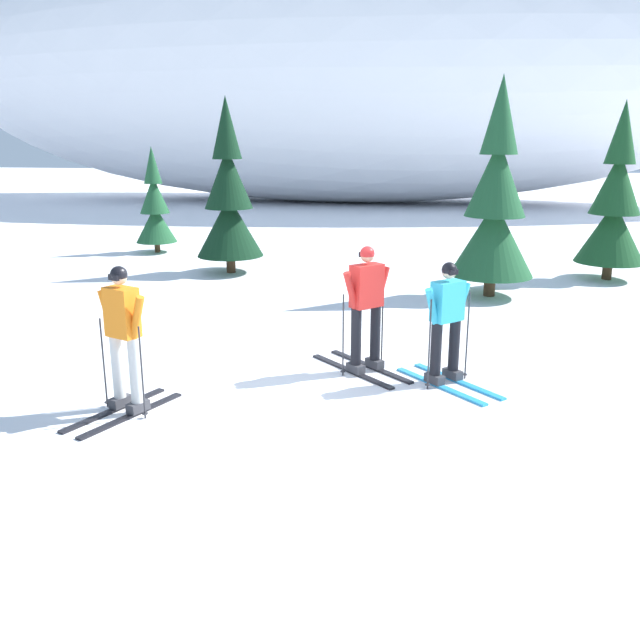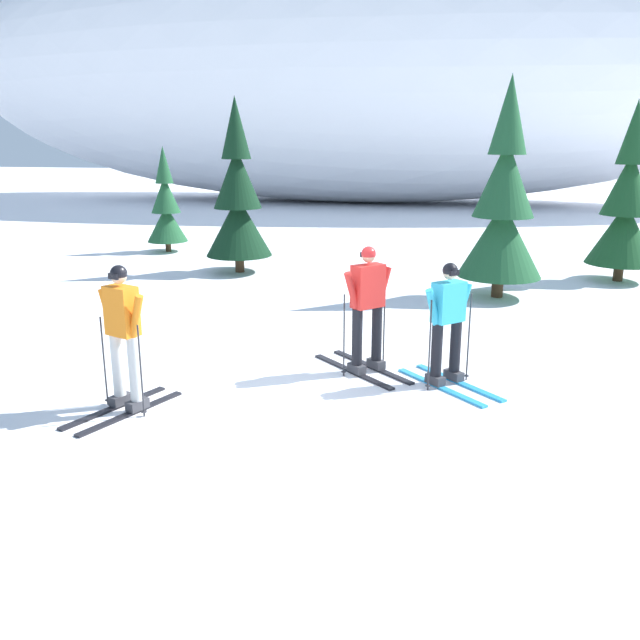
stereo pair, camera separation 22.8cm
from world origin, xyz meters
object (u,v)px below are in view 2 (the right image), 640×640
at_px(skier_orange_jacket, 123,335).
at_px(skier_red_jacket, 367,306).
at_px(skier_cyan_jacket, 448,322).
at_px(pine_tree_far_left, 166,208).
at_px(pine_tree_center_right, 503,208).
at_px(pine_tree_center_left, 238,201).
at_px(pine_tree_far_right, 626,208).

height_order(skier_orange_jacket, skier_red_jacket, skier_red_jacket).
bearing_deg(skier_red_jacket, skier_cyan_jacket, -13.18).
height_order(pine_tree_far_left, pine_tree_center_right, pine_tree_center_right).
relative_size(skier_red_jacket, pine_tree_center_right, 0.41).
height_order(skier_red_jacket, pine_tree_center_left, pine_tree_center_left).
xyz_separation_m(skier_red_jacket, pine_tree_center_left, (-4.12, 6.73, 0.80)).
bearing_deg(skier_red_jacket, pine_tree_center_left, 121.48).
bearing_deg(skier_cyan_jacket, skier_red_jacket, 166.82).
height_order(skier_cyan_jacket, pine_tree_far_right, pine_tree_far_right).
bearing_deg(pine_tree_far_left, pine_tree_center_left, -39.79).
xyz_separation_m(pine_tree_far_left, pine_tree_far_right, (12.16, -1.78, 0.45)).
relative_size(skier_red_jacket, pine_tree_center_left, 0.43).
bearing_deg(skier_orange_jacket, pine_tree_center_left, 99.06).
distance_m(pine_tree_far_left, pine_tree_center_left, 4.00).
relative_size(skier_orange_jacket, skier_cyan_jacket, 1.08).
distance_m(pine_tree_center_right, pine_tree_far_right, 3.67).
bearing_deg(skier_orange_jacket, pine_tree_far_right, 50.73).
height_order(skier_red_jacket, pine_tree_far_right, pine_tree_far_right).
bearing_deg(pine_tree_far_right, pine_tree_center_right, -141.93).
bearing_deg(pine_tree_far_left, skier_red_jacket, -52.27).
height_order(skier_red_jacket, pine_tree_center_right, pine_tree_center_right).
bearing_deg(pine_tree_far_right, skier_orange_jacket, -129.27).
bearing_deg(pine_tree_far_left, skier_cyan_jacket, -48.94).
bearing_deg(pine_tree_far_left, pine_tree_far_right, -8.33).
xyz_separation_m(skier_orange_jacket, pine_tree_center_right, (4.84, 7.18, 0.92)).
height_order(pine_tree_center_left, pine_tree_far_right, pine_tree_center_left).
distance_m(pine_tree_far_left, pine_tree_center_right, 10.13).
height_order(skier_red_jacket, skier_cyan_jacket, skier_red_jacket).
bearing_deg(pine_tree_far_right, skier_cyan_jacket, -116.45).
height_order(skier_cyan_jacket, pine_tree_center_right, pine_tree_center_right).
bearing_deg(pine_tree_center_left, skier_orange_jacket, -80.94).
height_order(skier_orange_jacket, pine_tree_center_right, pine_tree_center_right).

